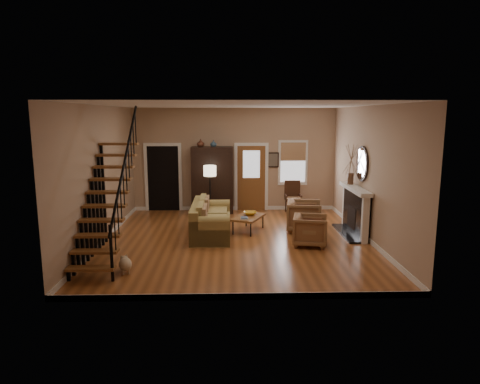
{
  "coord_description": "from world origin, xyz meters",
  "views": [
    {
      "loc": [
        -0.19,
        -10.26,
        3.06
      ],
      "look_at": [
        0.1,
        0.4,
        1.15
      ],
      "focal_mm": 32.0,
      "sensor_mm": 36.0,
      "label": 1
    }
  ],
  "objects_px": {
    "sofa": "(211,219)",
    "floor_lamp": "(210,193)",
    "armchair_right": "(304,216)",
    "side_chair": "(293,197)",
    "armoire": "(212,180)",
    "coffee_table": "(248,224)",
    "armchair_left": "(310,230)"
  },
  "relations": [
    {
      "from": "armoire",
      "to": "coffee_table",
      "type": "height_order",
      "value": "armoire"
    },
    {
      "from": "coffee_table",
      "to": "armchair_left",
      "type": "bearing_deg",
      "value": -42.62
    },
    {
      "from": "floor_lamp",
      "to": "coffee_table",
      "type": "bearing_deg",
      "value": -51.13
    },
    {
      "from": "armoire",
      "to": "coffee_table",
      "type": "distance_m",
      "value": 2.66
    },
    {
      "from": "sofa",
      "to": "floor_lamp",
      "type": "bearing_deg",
      "value": 93.31
    },
    {
      "from": "sofa",
      "to": "floor_lamp",
      "type": "xyz_separation_m",
      "value": [
        -0.09,
        1.67,
        0.39
      ]
    },
    {
      "from": "sofa",
      "to": "floor_lamp",
      "type": "height_order",
      "value": "floor_lamp"
    },
    {
      "from": "armchair_right",
      "to": "side_chair",
      "type": "distance_m",
      "value": 2.13
    },
    {
      "from": "sofa",
      "to": "armchair_right",
      "type": "relative_size",
      "value": 2.48
    },
    {
      "from": "side_chair",
      "to": "floor_lamp",
      "type": "bearing_deg",
      "value": -163.47
    },
    {
      "from": "armoire",
      "to": "armchair_right",
      "type": "height_order",
      "value": "armoire"
    },
    {
      "from": "armoire",
      "to": "floor_lamp",
      "type": "relative_size",
      "value": 1.3
    },
    {
      "from": "coffee_table",
      "to": "armchair_right",
      "type": "xyz_separation_m",
      "value": [
        1.49,
        -0.03,
        0.21
      ]
    },
    {
      "from": "armchair_left",
      "to": "armoire",
      "type": "bearing_deg",
      "value": 45.87
    },
    {
      "from": "armchair_left",
      "to": "armchair_right",
      "type": "height_order",
      "value": "armchair_right"
    },
    {
      "from": "sofa",
      "to": "coffee_table",
      "type": "height_order",
      "value": "sofa"
    },
    {
      "from": "armoire",
      "to": "coffee_table",
      "type": "relative_size",
      "value": 1.97
    },
    {
      "from": "sofa",
      "to": "coffee_table",
      "type": "distance_m",
      "value": 1.06
    },
    {
      "from": "armchair_left",
      "to": "floor_lamp",
      "type": "relative_size",
      "value": 0.49
    },
    {
      "from": "sofa",
      "to": "armchair_left",
      "type": "height_order",
      "value": "sofa"
    },
    {
      "from": "armchair_left",
      "to": "side_chair",
      "type": "bearing_deg",
      "value": 9.98
    },
    {
      "from": "armchair_right",
      "to": "floor_lamp",
      "type": "bearing_deg",
      "value": 71.46
    },
    {
      "from": "armchair_right",
      "to": "side_chair",
      "type": "relative_size",
      "value": 0.88
    },
    {
      "from": "armoire",
      "to": "floor_lamp",
      "type": "distance_m",
      "value": 1.0
    },
    {
      "from": "armchair_left",
      "to": "armchair_right",
      "type": "relative_size",
      "value": 0.89
    },
    {
      "from": "floor_lamp",
      "to": "side_chair",
      "type": "distance_m",
      "value": 2.71
    },
    {
      "from": "sofa",
      "to": "armchair_left",
      "type": "xyz_separation_m",
      "value": [
        2.39,
        -0.97,
        -0.05
      ]
    },
    {
      "from": "sofa",
      "to": "coffee_table",
      "type": "bearing_deg",
      "value": 19.02
    },
    {
      "from": "armoire",
      "to": "sofa",
      "type": "relative_size",
      "value": 0.94
    },
    {
      "from": "coffee_table",
      "to": "armchair_right",
      "type": "height_order",
      "value": "armchair_right"
    },
    {
      "from": "floor_lamp",
      "to": "side_chair",
      "type": "height_order",
      "value": "floor_lamp"
    },
    {
      "from": "armchair_left",
      "to": "floor_lamp",
      "type": "distance_m",
      "value": 3.65
    }
  ]
}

